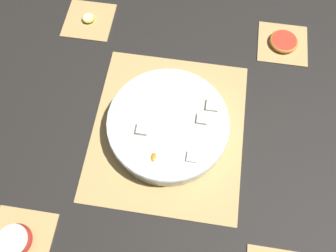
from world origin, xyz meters
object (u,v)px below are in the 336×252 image
Objects in this scene: banana_coin_single at (88,18)px; apple_half at (15,241)px; grapefruit_slice at (284,41)px; fruit_salad_bowl at (168,125)px.

apple_half is at bearing -0.00° from banana_coin_single.
grapefruit_slice is (-0.62, 0.57, -0.01)m from apple_half.
fruit_salad_bowl reaches higher than apple_half.
apple_half is (0.31, -0.28, -0.01)m from fruit_salad_bowl.
fruit_salad_bowl is 0.42m from apple_half.
banana_coin_single is at bearing 180.00° from apple_half.
fruit_salad_bowl is 4.16× the size of apple_half.
fruit_salad_bowl is at bearing -42.08° from grapefruit_slice.
grapefruit_slice is (-0.31, 0.28, -0.02)m from fruit_salad_bowl.
apple_half is 0.84m from grapefruit_slice.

